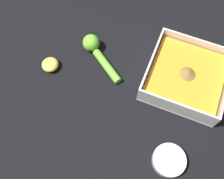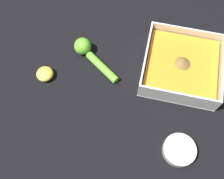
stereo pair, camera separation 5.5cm
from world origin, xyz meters
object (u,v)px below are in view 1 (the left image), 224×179
Objects in this scene: lemon_squeezer at (96,50)px; lemon_half at (50,65)px; square_dish at (186,77)px; spice_bowl at (169,160)px.

lemon_squeezer reaches higher than lemon_half.
square_dish is 2.59× the size of spice_bowl.
square_dish reaches higher than lemon_half.
lemon_squeezer is at bearing 130.75° from lemon_half.
spice_bowl is at bearing 71.73° from lemon_half.
spice_bowl is 0.48m from lemon_half.
square_dish is 0.30m from lemon_squeezer.
lemon_squeezer is (0.01, -0.30, -0.00)m from square_dish.
lemon_half is (0.12, -0.42, -0.01)m from square_dish.
lemon_squeezer reaches higher than spice_bowl.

